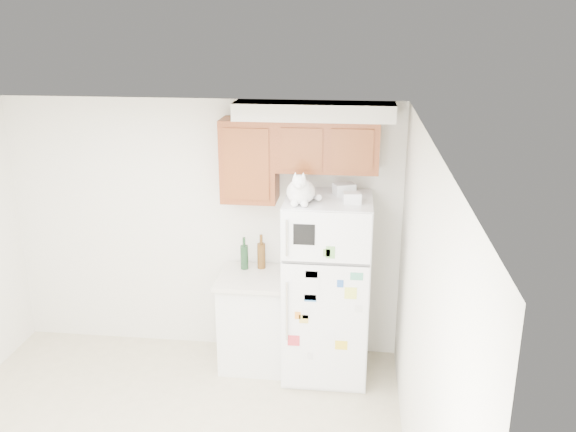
% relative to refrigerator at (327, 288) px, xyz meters
% --- Properties ---
extents(room_shell, '(3.84, 4.04, 2.52)m').
position_rel_refrigerator_xyz_m(room_shell, '(-1.11, -1.36, 0.82)').
color(room_shell, silver).
rests_on(room_shell, ground_plane).
extents(refrigerator, '(0.76, 0.78, 1.70)m').
position_rel_refrigerator_xyz_m(refrigerator, '(0.00, 0.00, 0.00)').
color(refrigerator, white).
rests_on(refrigerator, ground_plane).
extents(base_counter, '(0.64, 0.64, 0.92)m').
position_rel_refrigerator_xyz_m(base_counter, '(-0.69, 0.07, -0.39)').
color(base_counter, white).
rests_on(base_counter, ground_plane).
extents(cat, '(0.30, 0.44, 0.31)m').
position_rel_refrigerator_xyz_m(cat, '(-0.23, -0.17, 0.96)').
color(cat, white).
rests_on(cat, refrigerator).
extents(storage_box_back, '(0.22, 0.19, 0.10)m').
position_rel_refrigerator_xyz_m(storage_box_back, '(0.13, 0.16, 0.90)').
color(storage_box_back, white).
rests_on(storage_box_back, refrigerator).
extents(storage_box_front, '(0.16, 0.13, 0.09)m').
position_rel_refrigerator_xyz_m(storage_box_front, '(0.20, -0.09, 0.89)').
color(storage_box_front, white).
rests_on(storage_box_front, refrigerator).
extents(bottle_green, '(0.07, 0.07, 0.32)m').
position_rel_refrigerator_xyz_m(bottle_green, '(-0.80, 0.21, 0.23)').
color(bottle_green, '#19381E').
rests_on(bottle_green, base_counter).
extents(bottle_amber, '(0.08, 0.08, 0.34)m').
position_rel_refrigerator_xyz_m(bottle_amber, '(-0.64, 0.25, 0.24)').
color(bottle_amber, '#593814').
rests_on(bottle_amber, base_counter).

